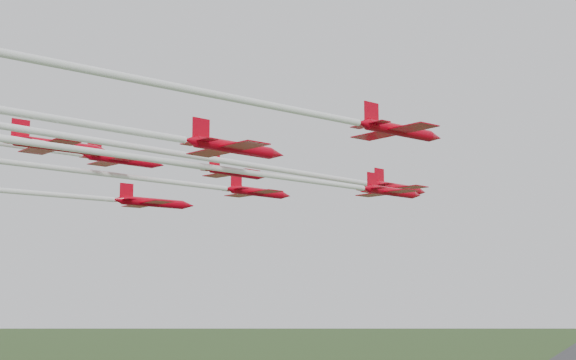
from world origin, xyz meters
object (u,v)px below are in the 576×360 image
at_px(jet_row3_left, 40,193).
at_px(jet_row4_right, 143,133).
at_px(jet_row3_mid, 168,162).
at_px(jet_row2_left, 181,183).
at_px(jet_row2_right, 288,178).
at_px(jet_row3_right, 306,112).
at_px(jet_lead, 309,174).
at_px(jet_row4_left, 55,151).

relative_size(jet_row3_left, jet_row4_right, 1.22).
height_order(jet_row3_mid, jet_row4_right, jet_row4_right).
bearing_deg(jet_row4_right, jet_row2_left, 138.29).
height_order(jet_row2_right, jet_row3_right, jet_row3_right).
bearing_deg(jet_row4_right, jet_lead, 107.36).
bearing_deg(jet_row2_left, jet_lead, 35.11).
xyz_separation_m(jet_row4_left, jet_row4_right, (18.85, -10.50, -1.56)).
bearing_deg(jet_row2_right, jet_row3_left, -159.30).
xyz_separation_m(jet_row3_mid, jet_row3_right, (20.96, -10.56, 1.44)).
distance_m(jet_row3_left, jet_row4_right, 33.85).
bearing_deg(jet_row3_left, jet_lead, 49.48).
bearing_deg(jet_row3_right, jet_row3_left, -172.59).
bearing_deg(jet_row3_right, jet_row4_left, -163.93).
distance_m(jet_row2_right, jet_row4_left, 26.68).
height_order(jet_row2_right, jet_row4_left, jet_row4_left).
height_order(jet_lead, jet_row3_left, jet_lead).
bearing_deg(jet_row2_right, jet_row2_left, 175.38).
relative_size(jet_row2_left, jet_row3_mid, 1.25).
bearing_deg(jet_row3_right, jet_row2_left, 165.61).
bearing_deg(jet_row2_right, jet_row3_mid, -148.46).
bearing_deg(jet_row3_right, jet_row3_mid, 179.32).
relative_size(jet_row3_mid, jet_row4_left, 1.04).
distance_m(jet_row2_right, jet_row3_left, 34.78).
height_order(jet_row3_right, jet_row4_left, jet_row3_right).
xyz_separation_m(jet_row3_mid, jet_row4_right, (6.99, -15.27, -0.16)).
bearing_deg(jet_row3_left, jet_row4_right, -6.52).
relative_size(jet_row2_right, jet_row3_left, 1.00).
distance_m(jet_row3_mid, jet_row4_left, 12.86).
distance_m(jet_lead, jet_row3_right, 28.91).
bearing_deg(jet_row3_mid, jet_row3_left, -170.09).
distance_m(jet_row2_left, jet_row4_left, 18.29).
height_order(jet_lead, jet_row2_right, jet_lead).
xyz_separation_m(jet_lead, jet_row2_left, (-16.23, -3.75, -0.65)).
xyz_separation_m(jet_lead, jet_row3_right, (10.80, -26.80, 1.11)).
height_order(jet_row3_left, jet_row3_mid, jet_row3_mid).
bearing_deg(jet_row3_mid, jet_row3_right, -7.07).
bearing_deg(jet_row4_left, jet_lead, 65.62).
bearing_deg(jet_row3_left, jet_row3_right, 8.80).
bearing_deg(jet_row3_left, jet_row2_right, 24.70).
bearing_deg(jet_row4_right, jet_row2_right, 91.82).
relative_size(jet_row3_left, jet_row3_mid, 1.36).
relative_size(jet_lead, jet_row3_mid, 1.55).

